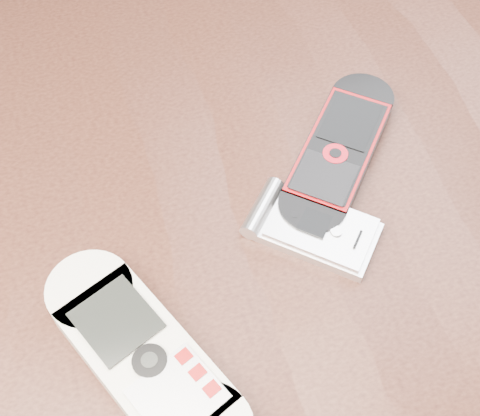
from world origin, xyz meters
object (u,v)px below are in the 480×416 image
at_px(table, 234,284).
at_px(nokia_white, 145,358).
at_px(motorola_razr, 317,229).
at_px(nokia_black_red, 338,151).

bearing_deg(table, nokia_white, -132.91).
bearing_deg(motorola_razr, table, 101.24).
distance_m(nokia_white, motorola_razr, 0.15).
bearing_deg(nokia_black_red, motorola_razr, -82.50).
height_order(table, nokia_white, nokia_white).
bearing_deg(table, motorola_razr, -30.79).
xyz_separation_m(table, motorola_razr, (0.05, -0.03, 0.11)).
distance_m(table, nokia_black_red, 0.15).
distance_m(nokia_white, nokia_black_red, 0.22).
distance_m(nokia_black_red, motorola_razr, 0.07).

